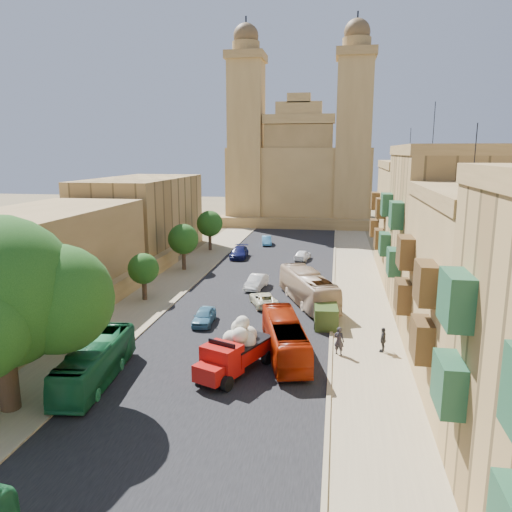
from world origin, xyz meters
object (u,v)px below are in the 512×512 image
(street_tree_d, at_px, (210,224))
(car_white_b, at_px, (303,255))
(car_blue_a, at_px, (204,316))
(car_dkblue, at_px, (239,252))
(bus_red_east, at_px, (285,338))
(car_cream, at_px, (264,299))
(car_blue_b, at_px, (267,241))
(car_white_a, at_px, (257,282))
(street_tree_c, at_px, (183,239))
(pedestrian_c, at_px, (383,340))
(church, at_px, (300,172))
(street_tree_b, at_px, (143,269))
(ficus_tree, at_px, (1,298))
(red_truck, at_px, (234,350))
(bus_green_north, at_px, (96,362))
(bus_cream_east, at_px, (308,288))
(olive_pickup, at_px, (326,314))
(pedestrian_a, at_px, (339,341))
(street_tree_a, at_px, (76,309))

(street_tree_d, xyz_separation_m, car_white_b, (13.06, -4.51, -3.02))
(car_blue_a, bearing_deg, car_white_b, 73.45)
(car_dkblue, bearing_deg, bus_red_east, -76.45)
(car_cream, relative_size, car_white_b, 1.13)
(car_blue_b, bearing_deg, street_tree_d, -154.14)
(car_blue_a, distance_m, car_white_a, 11.17)
(street_tree_c, bearing_deg, street_tree_d, 90.00)
(car_blue_a, height_order, pedestrian_c, pedestrian_c)
(car_cream, height_order, car_dkblue, car_dkblue)
(church, distance_m, street_tree_c, 44.18)
(street_tree_b, bearing_deg, car_white_b, 56.18)
(ficus_tree, relative_size, car_cream, 2.45)
(red_truck, height_order, bus_green_north, red_truck)
(street_tree_b, bearing_deg, church, 79.62)
(bus_cream_east, bearing_deg, car_dkblue, -83.68)
(street_tree_d, bearing_deg, car_dkblue, -42.60)
(street_tree_b, distance_m, car_white_a, 11.14)
(street_tree_b, bearing_deg, olive_pickup, -13.63)
(street_tree_c, height_order, bus_red_east, street_tree_c)
(street_tree_c, distance_m, bus_green_north, 28.66)
(olive_pickup, distance_m, bus_green_north, 17.94)
(street_tree_c, bearing_deg, bus_cream_east, -36.23)
(ficus_tree, bearing_deg, church, 82.81)
(bus_green_north, relative_size, car_dkblue, 1.77)
(bus_green_north, relative_size, car_cream, 2.08)
(church, height_order, car_white_b, church)
(car_cream, distance_m, car_dkblue, 20.33)
(car_blue_b, bearing_deg, pedestrian_a, -84.94)
(red_truck, xyz_separation_m, car_blue_b, (-4.10, 43.02, -0.87))
(bus_red_east, relative_size, bus_cream_east, 0.88)
(pedestrian_c, bearing_deg, car_cream, -116.74)
(street_tree_a, distance_m, pedestrian_c, 20.78)
(street_tree_d, distance_m, car_blue_a, 30.53)
(street_tree_d, bearing_deg, street_tree_a, -90.00)
(car_white_a, xyz_separation_m, pedestrian_c, (10.97, -14.42, 0.19))
(red_truck, bearing_deg, car_white_a, 95.21)
(church, relative_size, car_white_b, 9.78)
(red_truck, relative_size, car_white_a, 1.51)
(red_truck, bearing_deg, bus_red_east, 48.71)
(street_tree_b, bearing_deg, car_white_a, 29.51)
(pedestrian_a, xyz_separation_m, pedestrian_c, (2.93, 0.94, -0.11))
(bus_red_east, height_order, car_blue_a, bus_red_east)
(street_tree_a, relative_size, car_cream, 1.03)
(car_blue_b, bearing_deg, street_tree_c, -122.47)
(church, xyz_separation_m, car_blue_b, (-2.84, -25.48, -8.89))
(car_white_a, bearing_deg, car_blue_a, -94.50)
(car_white_a, distance_m, car_cream, 5.61)
(red_truck, distance_m, car_blue_b, 43.23)
(street_tree_c, distance_m, car_blue_a, 19.14)
(street_tree_a, relative_size, red_truck, 0.71)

